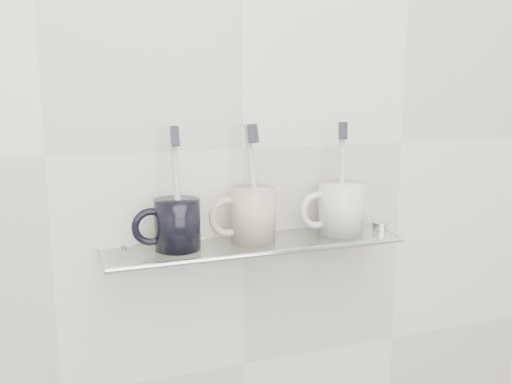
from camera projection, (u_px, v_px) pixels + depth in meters
name	position (u px, v px, depth m)	size (l,w,h in m)	color
wall_back	(243.00, 149.00, 0.98)	(2.50, 2.50, 0.00)	silver
shelf_glass	(255.00, 245.00, 0.95)	(0.50, 0.12, 0.01)	silver
shelf_rail	(267.00, 254.00, 0.90)	(0.01, 0.01, 0.50)	silver
bracket_left	(124.00, 256.00, 0.93)	(0.02, 0.02, 0.03)	silver
bracket_right	(352.00, 233.00, 1.07)	(0.02, 0.02, 0.03)	silver
mug_left	(178.00, 224.00, 0.90)	(0.07, 0.07, 0.08)	black
mug_left_handle	(151.00, 227.00, 0.89)	(0.06, 0.06, 0.01)	black
toothbrush_left	(177.00, 187.00, 0.89)	(0.01, 0.01, 0.19)	#AFB0CC
bristles_left	(175.00, 136.00, 0.88)	(0.01, 0.02, 0.03)	#2B2E38
mug_center	(253.00, 215.00, 0.95)	(0.07, 0.07, 0.09)	beige
mug_center_handle	(228.00, 217.00, 0.93)	(0.07, 0.07, 0.01)	beige
toothbrush_center	(253.00, 182.00, 0.94)	(0.01, 0.01, 0.19)	#B1B4CF
bristles_center	(253.00, 134.00, 0.92)	(0.01, 0.02, 0.03)	#2B2E38
mug_right	(341.00, 208.00, 1.00)	(0.08, 0.08, 0.09)	silver
mug_right_handle	(317.00, 210.00, 0.99)	(0.07, 0.07, 0.01)	silver
toothbrush_right	(342.00, 177.00, 0.99)	(0.01, 0.01, 0.19)	silver
bristles_right	(343.00, 131.00, 0.98)	(0.01, 0.02, 0.03)	#2B2E38
chrome_cap	(380.00, 225.00, 1.04)	(0.03, 0.03, 0.01)	silver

